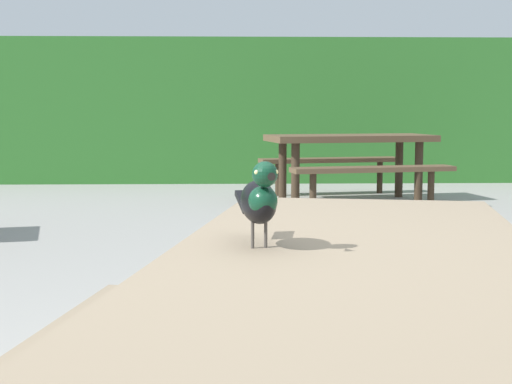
# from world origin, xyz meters

# --- Properties ---
(hedge_wall) EXTENTS (28.00, 1.53, 1.99)m
(hedge_wall) POSITION_xyz_m (0.00, 9.46, 1.00)
(hedge_wall) COLOR #2D6B28
(hedge_wall) RESTS_ON ground
(picnic_table_foreground) EXTENTS (1.97, 1.99, 0.74)m
(picnic_table_foreground) POSITION_xyz_m (0.29, -0.12, 0.56)
(picnic_table_foreground) COLOR #84725B
(picnic_table_foreground) RESTS_ON ground
(bird_grackle) EXTENTS (0.10, 0.29, 0.18)m
(bird_grackle) POSITION_xyz_m (0.09, -0.08, 0.84)
(bird_grackle) COLOR black
(bird_grackle) RESTS_ON picnic_table_foreground
(picnic_table_mid_left) EXTENTS (2.00, 1.97, 0.74)m
(picnic_table_mid_left) POSITION_xyz_m (1.35, 6.69, 0.56)
(picnic_table_mid_left) COLOR brown
(picnic_table_mid_left) RESTS_ON ground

